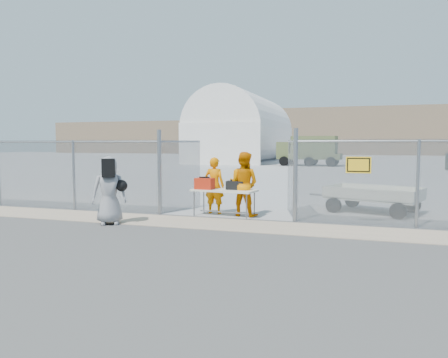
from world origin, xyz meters
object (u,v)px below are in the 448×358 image
(utility_trailer, at_px, (373,199))
(folding_table, at_px, (224,203))
(security_worker_right, at_px, (244,184))
(security_worker_left, at_px, (214,186))
(visitor, at_px, (109,190))

(utility_trailer, bearing_deg, folding_table, -134.14)
(security_worker_right, height_order, utility_trailer, security_worker_right)
(security_worker_left, bearing_deg, visitor, 54.02)
(security_worker_left, xyz_separation_m, utility_trailer, (4.51, 1.68, -0.43))
(folding_table, relative_size, security_worker_left, 1.08)
(security_worker_left, height_order, utility_trailer, security_worker_left)
(folding_table, bearing_deg, visitor, -133.13)
(folding_table, relative_size, security_worker_right, 0.99)
(visitor, bearing_deg, security_worker_right, 7.34)
(utility_trailer, bearing_deg, security_worker_left, -140.24)
(security_worker_right, relative_size, utility_trailer, 0.53)
(security_worker_right, distance_m, visitor, 3.76)
(security_worker_right, bearing_deg, folding_table, 33.49)
(visitor, height_order, utility_trailer, visitor)
(security_worker_left, relative_size, security_worker_right, 0.91)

